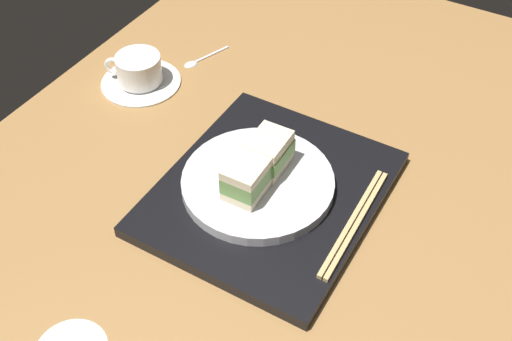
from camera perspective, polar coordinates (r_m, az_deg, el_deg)
ground_plane at (r=99.89cm, az=1.65°, el=-3.15°), size 140.00×100.00×3.00cm
serving_tray at (r=98.39cm, az=1.25°, el=-1.96°), size 36.09×31.16×1.97cm
sandwich_plate at (r=97.21cm, az=0.16°, el=-1.08°), size 23.17×23.17×1.74cm
sandwich_near at (r=92.73cm, az=-0.83°, el=-0.70°), size 6.84×5.36×5.63cm
sandwich_far at (r=96.46cm, az=1.13°, el=1.60°), size 6.98×5.71×5.78cm
chopsticks_pair at (r=93.88cm, az=8.79°, el=-4.47°), size 22.46×2.19×0.70cm
coffee_cup at (r=120.67cm, az=-10.33°, el=8.57°), size 14.70×14.70×5.81cm
teaspoon at (r=125.99cm, az=-5.24°, el=9.72°), size 10.24×4.75×0.80cm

